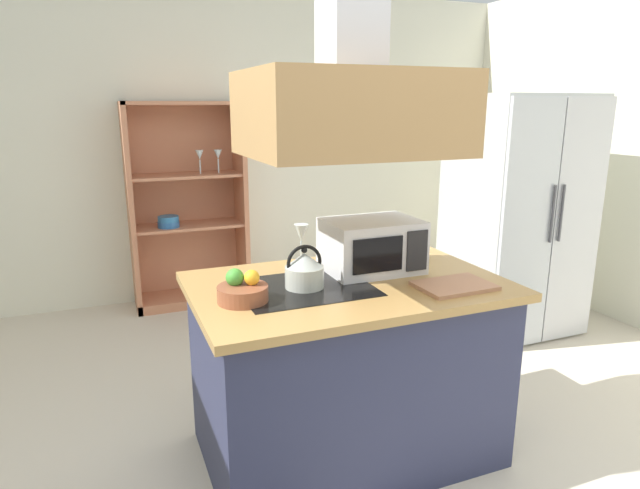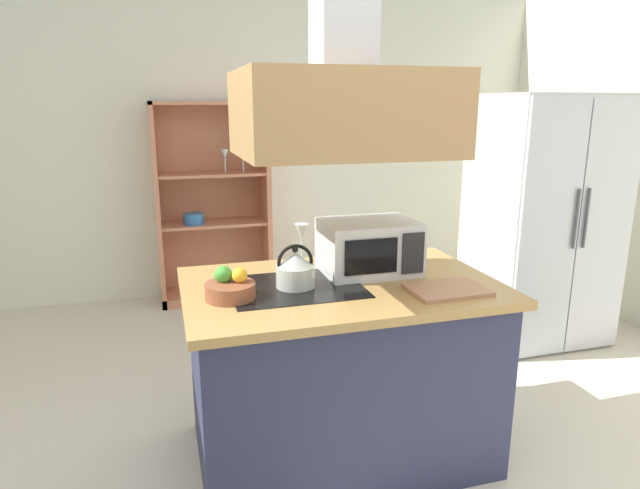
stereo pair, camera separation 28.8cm
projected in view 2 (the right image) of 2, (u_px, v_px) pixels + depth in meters
The scene contains 11 objects.
ground_plane at pixel (324, 489), 2.52m from camera, with size 7.80×7.80×0.00m, color beige.
wall_back at pixel (230, 145), 4.98m from camera, with size 6.00×0.12×2.70m, color silver.
kitchen_island at pixel (340, 370), 2.69m from camera, with size 1.46×0.94×0.90m.
range_hood at pixel (343, 88), 2.36m from camera, with size 0.90×0.70×1.21m.
refrigerator at pixel (541, 220), 4.00m from camera, with size 0.90×0.77×1.78m.
dish_cabinet at pixel (213, 214), 4.87m from camera, with size 0.97×0.40×1.74m.
kettle at pixel (295, 269), 2.50m from camera, with size 0.18×0.18×0.20m.
cutting_board at pixel (448, 290), 2.45m from camera, with size 0.34×0.24×0.02m, color #B37B58.
microwave at pixel (369, 247), 2.71m from camera, with size 0.46×0.35×0.26m.
wine_glass_on_counter at pixel (302, 234), 2.89m from camera, with size 0.08×0.08×0.21m.
fruit_bowl at pixel (230, 288), 2.36m from camera, with size 0.22×0.22×0.14m.
Camera 2 is at (-0.62, -2.07, 1.72)m, focal length 30.88 mm.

